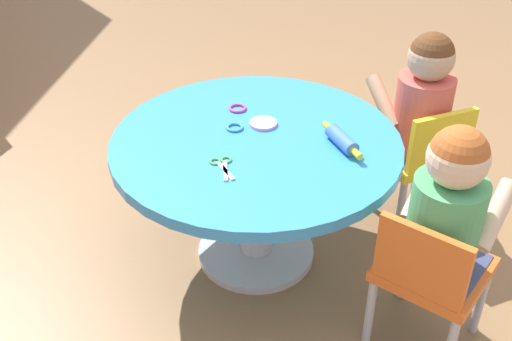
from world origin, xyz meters
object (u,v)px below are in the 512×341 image
(seated_child_left, at_px, (448,207))
(seated_child_right, at_px, (423,98))
(child_chair_right, at_px, (420,155))
(craft_scissors, at_px, (223,165))
(craft_table, at_px, (256,166))
(rolling_pin, at_px, (342,140))
(child_chair_left, at_px, (429,274))

(seated_child_left, bearing_deg, seated_child_right, 0.36)
(seated_child_left, relative_size, child_chair_right, 0.95)
(child_chair_right, bearing_deg, seated_child_left, 178.59)
(child_chair_right, relative_size, seated_child_right, 1.05)
(child_chair_right, distance_m, craft_scissors, 0.86)
(craft_table, relative_size, craft_scissors, 6.93)
(seated_child_left, relative_size, rolling_pin, 2.44)
(seated_child_left, bearing_deg, child_chair_right, -1.41)
(seated_child_right, distance_m, rolling_pin, 0.46)
(child_chair_right, xyz_separation_m, rolling_pin, (-0.31, 0.32, 0.23))
(craft_table, xyz_separation_m, child_chair_left, (-0.36, -0.57, -0.10))
(craft_table, bearing_deg, craft_scissors, 154.79)
(child_chair_left, bearing_deg, rolling_pin, 38.53)
(seated_child_left, relative_size, seated_child_right, 1.00)
(craft_table, bearing_deg, seated_child_left, -119.26)
(craft_table, distance_m, child_chair_right, 0.68)
(rolling_pin, xyz_separation_m, craft_scissors, (-0.17, 0.37, -0.02))
(craft_scissors, bearing_deg, child_chair_right, -55.11)
(seated_child_left, height_order, craft_scissors, seated_child_left)
(seated_child_left, height_order, child_chair_right, seated_child_left)
(seated_child_left, distance_m, craft_scissors, 0.69)
(child_chair_right, relative_size, craft_scissors, 3.76)
(craft_table, height_order, craft_scissors, craft_scissors)
(child_chair_left, relative_size, child_chair_right, 1.00)
(child_chair_left, xyz_separation_m, craft_scissors, (0.19, 0.65, 0.21))
(seated_child_right, bearing_deg, seated_child_left, -179.64)
(craft_table, xyz_separation_m, seated_child_left, (-0.33, -0.59, 0.13))
(craft_table, bearing_deg, seated_child_right, -60.02)
(craft_table, distance_m, seated_child_right, 0.69)
(child_chair_left, relative_size, rolling_pin, 2.56)
(craft_table, xyz_separation_m, craft_scissors, (-0.18, 0.08, 0.11))
(child_chair_left, xyz_separation_m, seated_child_left, (0.03, -0.02, 0.23))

